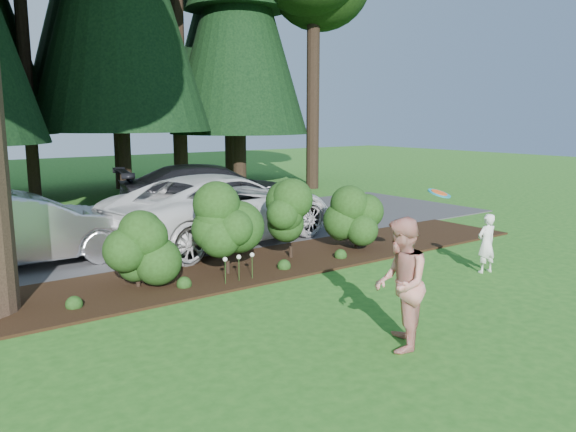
# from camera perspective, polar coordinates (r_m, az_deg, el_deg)

# --- Properties ---
(ground) EXTENTS (80.00, 80.00, 0.00)m
(ground) POSITION_cam_1_polar(r_m,az_deg,el_deg) (9.22, 4.54, -10.00)
(ground) COLOR #255F1B
(ground) RESTS_ON ground
(mulch_bed) EXTENTS (16.00, 2.50, 0.05)m
(mulch_bed) POSITION_cam_1_polar(r_m,az_deg,el_deg) (11.74, -5.89, -5.48)
(mulch_bed) COLOR black
(mulch_bed) RESTS_ON ground
(driveway) EXTENTS (22.00, 6.00, 0.03)m
(driveway) POSITION_cam_1_polar(r_m,az_deg,el_deg) (15.47, -13.87, -1.98)
(driveway) COLOR #38383A
(driveway) RESTS_ON ground
(shrub_row) EXTENTS (6.53, 1.60, 1.61)m
(shrub_row) POSITION_cam_1_polar(r_m,az_deg,el_deg) (11.87, -2.47, -1.38)
(shrub_row) COLOR #1C3811
(shrub_row) RESTS_ON ground
(lily_cluster) EXTENTS (0.69, 0.09, 0.57)m
(lily_cluster) POSITION_cam_1_polar(r_m,az_deg,el_deg) (10.77, -5.02, -4.30)
(lily_cluster) COLOR #1C3811
(lily_cluster) RESTS_ON ground
(car_silver_wagon) EXTENTS (4.84, 1.81, 1.58)m
(car_silver_wagon) POSITION_cam_1_polar(r_m,az_deg,el_deg) (13.08, -25.41, -1.23)
(car_silver_wagon) COLOR #BBBBC0
(car_silver_wagon) RESTS_ON driveway
(car_white_suv) EXTENTS (6.63, 4.00, 1.72)m
(car_white_suv) POSITION_cam_1_polar(r_m,az_deg,el_deg) (14.29, -6.52, 0.85)
(car_white_suv) COLOR silver
(car_white_suv) RESTS_ON driveway
(car_dark_suv) EXTENTS (6.16, 3.54, 1.68)m
(car_dark_suv) POSITION_cam_1_polar(r_m,az_deg,el_deg) (17.76, -7.66, 2.53)
(car_dark_suv) COLOR black
(car_dark_suv) RESTS_ON driveway
(child) EXTENTS (0.48, 0.35, 1.22)m
(child) POSITION_cam_1_polar(r_m,az_deg,el_deg) (12.15, 19.50, -2.63)
(child) COLOR white
(child) RESTS_ON ground
(adult) EXTENTS (1.12, 1.12, 1.83)m
(adult) POSITION_cam_1_polar(r_m,az_deg,el_deg) (7.81, 11.37, -6.81)
(adult) COLOR red
(adult) RESTS_ON ground
(frisbee) EXTENTS (0.46, 0.44, 0.20)m
(frisbee) POSITION_cam_1_polar(r_m,az_deg,el_deg) (11.15, 15.11, 2.25)
(frisbee) COLOR teal
(frisbee) RESTS_ON ground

